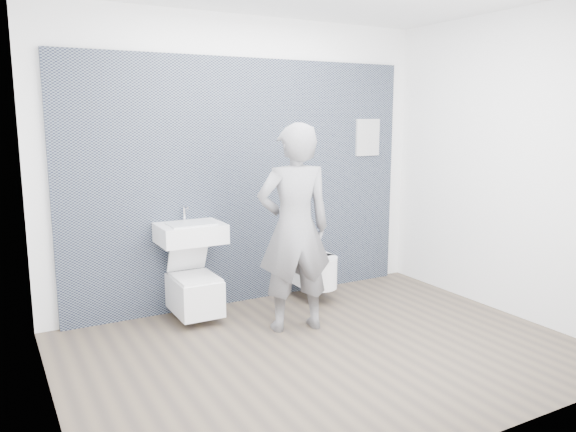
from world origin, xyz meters
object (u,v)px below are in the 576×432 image
toilet_square (194,292)px  toilet_rounded (314,270)px  washbasin (191,233)px  visitor (294,228)px

toilet_square → toilet_rounded: (1.27, -0.02, 0.04)m
washbasin → toilet_rounded: size_ratio=0.98×
toilet_square → visitor: bearing=-42.0°
toilet_rounded → washbasin: bearing=176.4°
washbasin → toilet_rounded: bearing=-3.6°
toilet_rounded → visitor: bearing=-133.5°
visitor → toilet_rounded: bearing=-121.9°
toilet_square → visitor: visitor is taller
toilet_square → toilet_rounded: toilet_square is taller
washbasin → toilet_square: washbasin is taller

